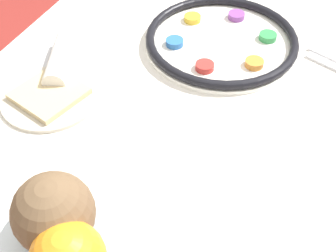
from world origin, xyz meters
TOP-DOWN VIEW (x-y plane):
  - dining_table at (0.00, 0.00)m, footprint 1.37×0.83m
  - seder_plate at (-0.28, 0.03)m, footprint 0.35×0.35m
  - coconut at (0.36, 0.04)m, footprint 0.10×0.10m
  - bread_plate at (0.04, -0.22)m, footprint 0.20×0.20m
  - napkin_roll at (-0.05, -0.25)m, footprint 0.16×0.11m
  - spoon at (-0.04, -0.30)m, footprint 0.16×0.05m

SIDE VIEW (x-z plane):
  - dining_table at x=0.00m, z-range 0.00..0.70m
  - spoon at x=-0.04m, z-range 0.70..0.71m
  - bread_plate at x=0.04m, z-range 0.70..0.72m
  - seder_plate at x=-0.28m, z-range 0.70..0.73m
  - napkin_roll at x=-0.05m, z-range 0.70..0.75m
  - coconut at x=0.36m, z-range 0.83..0.93m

